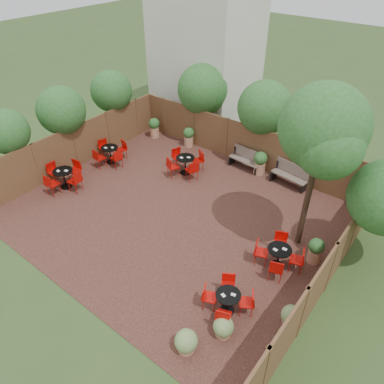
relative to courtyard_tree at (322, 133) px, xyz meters
The scene contains 13 objects.
ground 6.38m from the courtyard_tree, 161.38° to the right, with size 80.00×80.00×0.00m, color #354F23.
courtyard_paving 6.37m from the courtyard_tree, 161.38° to the right, with size 12.00×10.00×0.02m, color black.
fence_back 6.56m from the courtyard_tree, 141.62° to the left, with size 12.00×0.08×2.00m, color brown.
fence_left 11.05m from the courtyard_tree, behind, with size 0.08×10.00×2.00m, color brown.
fence_right 3.98m from the courtyard_tree, 43.54° to the right, with size 0.08×10.00×2.00m, color brown.
neighbour_building 11.05m from the courtyard_tree, 143.92° to the left, with size 5.00×4.00×8.00m, color beige.
overhang_foliage 6.23m from the courtyard_tree, 162.95° to the left, with size 15.38×10.34×2.45m.
courtyard_tree is the anchor object (origin of this frame).
park_bench_left 6.41m from the courtyard_tree, 142.46° to the left, with size 1.59×0.64×0.96m.
park_bench_right 5.27m from the courtyard_tree, 120.61° to the left, with size 1.67×0.73×1.00m.
bistro_tables 6.88m from the courtyard_tree, 165.62° to the right, with size 11.04×6.69×0.95m.
planters 6.74m from the courtyard_tree, 155.53° to the left, with size 10.94×4.29×1.10m.
low_shrubs 6.13m from the courtyard_tree, 87.93° to the right, with size 2.44×3.05×0.68m.
Camera 1 is at (7.39, -8.46, 9.22)m, focal length 34.45 mm.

